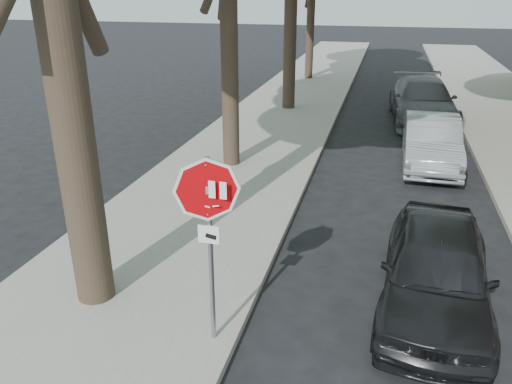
{
  "coord_description": "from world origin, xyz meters",
  "views": [
    {
      "loc": [
        1.25,
        -5.24,
        4.58
      ],
      "look_at": [
        -0.28,
        0.67,
        2.05
      ],
      "focal_mm": 35.0,
      "sensor_mm": 36.0,
      "label": 1
    }
  ],
  "objects_px": {
    "car_a": "(436,270)",
    "car_b": "(431,142)",
    "car_c": "(423,101)",
    "stop_sign": "(209,217)"
  },
  "relations": [
    {
      "from": "car_c",
      "to": "car_b",
      "type": "bearing_deg",
      "value": -93.67
    },
    {
      "from": "car_a",
      "to": "car_b",
      "type": "height_order",
      "value": "car_a"
    },
    {
      "from": "car_a",
      "to": "car_b",
      "type": "relative_size",
      "value": 0.97
    },
    {
      "from": "car_b",
      "to": "car_c",
      "type": "distance_m",
      "value": 4.9
    },
    {
      "from": "car_b",
      "to": "car_c",
      "type": "bearing_deg",
      "value": 90.34
    },
    {
      "from": "stop_sign",
      "to": "car_c",
      "type": "bearing_deg",
      "value": 76.25
    },
    {
      "from": "car_b",
      "to": "car_c",
      "type": "relative_size",
      "value": 0.78
    },
    {
      "from": "car_b",
      "to": "stop_sign",
      "type": "bearing_deg",
      "value": -110.69
    },
    {
      "from": "car_a",
      "to": "car_c",
      "type": "bearing_deg",
      "value": 92.56
    },
    {
      "from": "car_a",
      "to": "car_c",
      "type": "relative_size",
      "value": 0.75
    }
  ]
}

